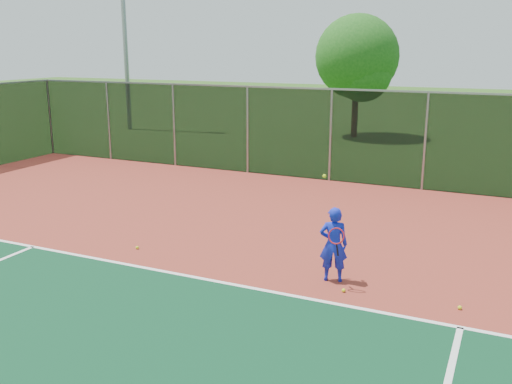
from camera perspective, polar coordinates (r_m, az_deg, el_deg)
court_apron at (r=9.24m, az=6.37°, el=-13.64°), size 30.00×20.00×0.02m
fence_back at (r=18.17m, az=16.57°, el=4.97°), size 30.00×0.06×3.03m
tennis_player at (r=10.80m, az=7.76°, el=-5.19°), size 0.60×0.65×2.03m
practice_ball_0 at (r=10.58m, az=8.76°, el=-9.69°), size 0.07×0.07×0.07m
practice_ball_2 at (r=10.41m, az=19.71°, el=-10.83°), size 0.07×0.07×0.07m
practice_ball_3 at (r=12.83m, az=-11.79°, el=-5.46°), size 0.07×0.07×0.07m
tree_back_left at (r=28.40m, az=10.22°, el=12.82°), size 4.01×4.01×5.89m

